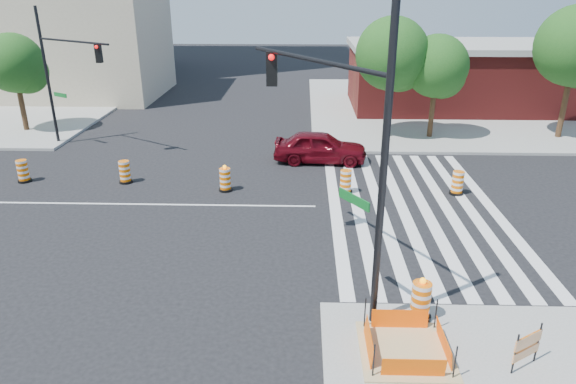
{
  "coord_description": "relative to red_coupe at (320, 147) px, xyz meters",
  "views": [
    {
      "loc": [
        6.47,
        -19.11,
        8.41
      ],
      "look_at": [
        5.94,
        -1.91,
        1.4
      ],
      "focal_mm": 32.0,
      "sensor_mm": 36.0,
      "label": 1
    }
  ],
  "objects": [
    {
      "name": "median_drum_3",
      "position": [
        -4.23,
        -4.05,
        -0.3
      ],
      "size": [
        0.6,
        0.6,
        1.18
      ],
      "color": "black",
      "rests_on": "ground"
    },
    {
      "name": "signal_pole_se",
      "position": [
        0.08,
        -11.97,
        4.26
      ],
      "size": [
        3.51,
        5.31,
        8.24
      ],
      "rotation": [
        0.0,
        0.0,
        2.15
      ],
      "color": "black",
      "rests_on": "ground"
    },
    {
      "name": "red_coupe",
      "position": [
        0.0,
        0.0,
        0.0
      ],
      "size": [
        4.72,
        2.09,
        1.58
      ],
      "primitive_type": "imported",
      "rotation": [
        0.0,
        0.0,
        1.52
      ],
      "color": "#520710",
      "rests_on": "ground"
    },
    {
      "name": "pit_drum",
      "position": [
        2.26,
        -13.31,
        -0.12
      ],
      "size": [
        0.63,
        0.63,
        1.24
      ],
      "color": "black",
      "rests_on": "ground"
    },
    {
      "name": "sidewalk_ne",
      "position": [
        10.66,
        12.34,
        -0.71
      ],
      "size": [
        22.0,
        22.0,
        0.15
      ],
      "primitive_type": "cube",
      "color": "gray",
      "rests_on": "ground"
    },
    {
      "name": "barricade",
      "position": [
        4.3,
        -15.11,
        -0.05
      ],
      "size": [
        0.79,
        0.52,
        1.07
      ],
      "rotation": [
        0.0,
        0.0,
        0.56
      ],
      "color": "orange",
      "rests_on": "ground"
    },
    {
      "name": "signal_pole_nw",
      "position": [
        -13.43,
        1.99,
        3.65
      ],
      "size": [
        4.72,
        2.95,
        7.21
      ],
      "rotation": [
        0.0,
        0.0,
        -0.55
      ],
      "color": "black",
      "rests_on": "ground"
    },
    {
      "name": "tree_north_d",
      "position": [
        6.53,
        4.39,
        3.18
      ],
      "size": [
        3.47,
        3.47,
        5.91
      ],
      "color": "#382314",
      "rests_on": "ground"
    },
    {
      "name": "crosswalk_east",
      "position": [
        3.61,
        -5.66,
        -0.78
      ],
      "size": [
        6.75,
        13.5,
        0.01
      ],
      "color": "silver",
      "rests_on": "ground"
    },
    {
      "name": "beige_midrise",
      "position": [
        -19.34,
        16.34,
        4.21
      ],
      "size": [
        14.0,
        10.0,
        10.0
      ],
      "primitive_type": "cube",
      "color": "tan",
      "rests_on": "ground"
    },
    {
      "name": "tree_north_c",
      "position": [
        4.02,
        4.37,
        3.8
      ],
      "size": [
        4.03,
        4.03,
        6.84
      ],
      "color": "#382314",
      "rests_on": "ground"
    },
    {
      "name": "tree_north_e",
      "position": [
        13.99,
        4.56,
        4.22
      ],
      "size": [
        4.38,
        4.38,
        7.45
      ],
      "color": "#382314",
      "rests_on": "ground"
    },
    {
      "name": "median_drum_1",
      "position": [
        -13.58,
        -3.23,
        -0.31
      ],
      "size": [
        0.6,
        0.6,
        1.02
      ],
      "color": "black",
      "rests_on": "ground"
    },
    {
      "name": "median_drum_5",
      "position": [
        5.75,
        -4.14,
        -0.31
      ],
      "size": [
        0.6,
        0.6,
        1.02
      ],
      "color": "black",
      "rests_on": "ground"
    },
    {
      "name": "excavation_pit",
      "position": [
        1.66,
        -14.66,
        -0.57
      ],
      "size": [
        2.2,
        2.2,
        0.9
      ],
      "color": "tan",
      "rests_on": "ground"
    },
    {
      "name": "ground",
      "position": [
        -7.34,
        -5.66,
        -0.79
      ],
      "size": [
        120.0,
        120.0,
        0.0
      ],
      "primitive_type": "plane",
      "color": "black",
      "rests_on": "ground"
    },
    {
      "name": "tree_north_b",
      "position": [
        -17.69,
        5.17,
        3.13
      ],
      "size": [
        3.46,
        3.44,
        5.84
      ],
      "color": "#382314",
      "rests_on": "ground"
    },
    {
      "name": "median_drum_2",
      "position": [
        -8.91,
        -3.2,
        -0.31
      ],
      "size": [
        0.6,
        0.6,
        1.02
      ],
      "color": "black",
      "rests_on": "ground"
    },
    {
      "name": "lane_centerline",
      "position": [
        -7.34,
        -5.66,
        -0.78
      ],
      "size": [
        14.0,
        0.12,
        0.01
      ],
      "primitive_type": "cube",
      "color": "silver",
      "rests_on": "ground"
    },
    {
      "name": "brick_storefront",
      "position": [
        10.66,
        12.34,
        1.53
      ],
      "size": [
        16.5,
        8.5,
        4.6
      ],
      "color": "maroon",
      "rests_on": "ground"
    },
    {
      "name": "median_drum_4",
      "position": [
        0.98,
        -4.16,
        -0.31
      ],
      "size": [
        0.6,
        0.6,
        1.02
      ],
      "color": "black",
      "rests_on": "ground"
    }
  ]
}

